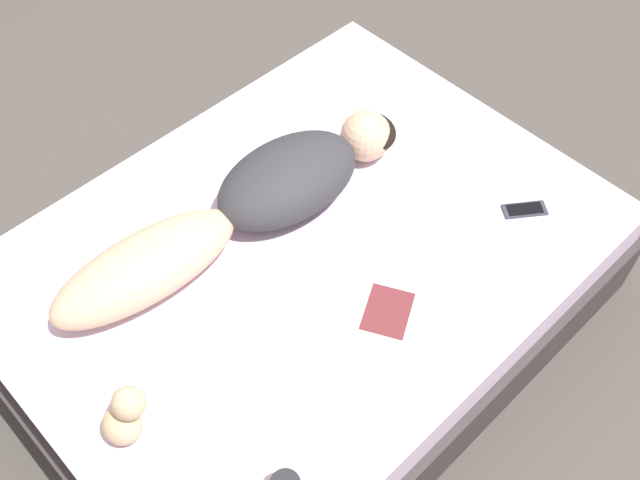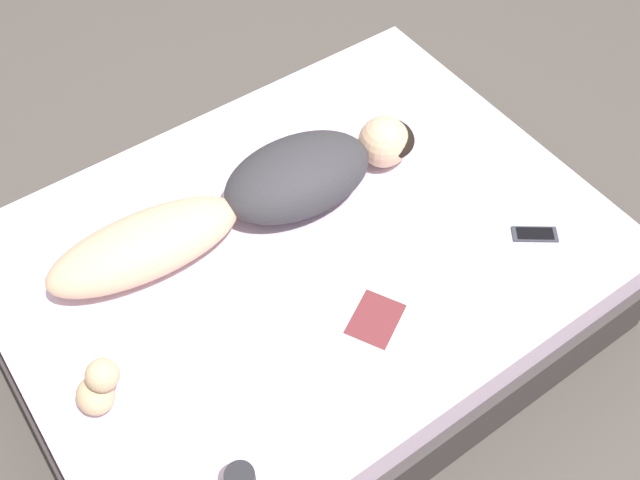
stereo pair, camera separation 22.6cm
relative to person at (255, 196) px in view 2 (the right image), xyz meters
The scene contains 6 objects.
ground_plane 0.62m from the person, 17.20° to the left, with size 12.00×12.00×0.00m, color #4C4742.
bed 0.40m from the person, 17.20° to the left, with size 1.56×2.07×0.48m.
person is the anchor object (origin of this frame).
open_magazine 0.50m from the person, ahead, with size 0.51×0.44×0.01m.
cell_phone 0.97m from the person, 49.21° to the left, with size 0.14×0.16×0.01m.
plush_toy 0.82m from the person, 65.61° to the right, with size 0.12×0.15×0.18m.
Camera 2 is at (1.29, -0.85, 2.53)m, focal length 42.00 mm.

